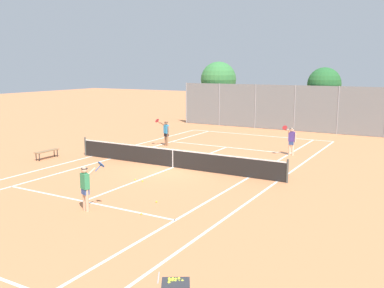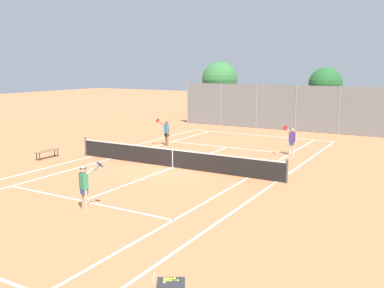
# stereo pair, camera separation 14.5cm
# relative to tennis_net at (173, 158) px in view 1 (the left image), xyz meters

# --- Properties ---
(ground_plane) EXTENTS (120.00, 120.00, 0.00)m
(ground_plane) POSITION_rel_tennis_net_xyz_m (0.00, 0.00, -0.51)
(ground_plane) COLOR #CC7A4C
(court_line_markings) EXTENTS (11.10, 23.90, 0.01)m
(court_line_markings) POSITION_rel_tennis_net_xyz_m (0.00, 0.00, -0.51)
(court_line_markings) COLOR white
(court_line_markings) RESTS_ON ground
(tennis_net) EXTENTS (12.00, 0.10, 1.07)m
(tennis_net) POSITION_rel_tennis_net_xyz_m (0.00, 0.00, 0.00)
(tennis_net) COLOR #474C47
(tennis_net) RESTS_ON ground
(player_near_side) EXTENTS (0.82, 0.70, 1.77)m
(player_near_side) POSITION_rel_tennis_net_xyz_m (0.89, -7.16, 0.42)
(player_near_side) COLOR #D8A884
(player_near_side) RESTS_ON ground
(player_far_left) EXTENTS (0.84, 0.69, 1.77)m
(player_far_left) POSITION_rel_tennis_net_xyz_m (-3.61, 4.90, 0.42)
(player_far_left) COLOR #936B4C
(player_far_left) RESTS_ON ground
(player_far_right) EXTENTS (0.67, 0.73, 1.77)m
(player_far_right) POSITION_rel_tennis_net_xyz_m (4.32, 5.95, 0.42)
(player_far_right) COLOR beige
(player_far_right) RESTS_ON ground
(loose_tennis_ball_0) EXTENTS (0.07, 0.07, 0.07)m
(loose_tennis_ball_0) POSITION_rel_tennis_net_xyz_m (-4.78, 2.33, -0.48)
(loose_tennis_ball_0) COLOR #D1DB33
(loose_tennis_ball_0) RESTS_ON ground
(loose_tennis_ball_1) EXTENTS (0.07, 0.07, 0.07)m
(loose_tennis_ball_1) POSITION_rel_tennis_net_xyz_m (2.51, -5.15, -0.48)
(loose_tennis_ball_1) COLOR #D1DB33
(loose_tennis_ball_1) RESTS_ON ground
(loose_tennis_ball_2) EXTENTS (0.07, 0.07, 0.07)m
(loose_tennis_ball_2) POSITION_rel_tennis_net_xyz_m (-0.14, -2.98, -0.48)
(loose_tennis_ball_2) COLOR #D1DB33
(loose_tennis_ball_2) RESTS_ON ground
(loose_tennis_ball_3) EXTENTS (0.07, 0.07, 0.07)m
(loose_tennis_ball_3) POSITION_rel_tennis_net_xyz_m (2.83, -6.53, -0.48)
(loose_tennis_ball_3) COLOR #D1DB33
(loose_tennis_ball_3) RESTS_ON ground
(loose_tennis_ball_4) EXTENTS (0.07, 0.07, 0.07)m
(loose_tennis_ball_4) POSITION_rel_tennis_net_xyz_m (-1.20, 3.99, -0.48)
(loose_tennis_ball_4) COLOR #D1DB33
(loose_tennis_ball_4) RESTS_ON ground
(loose_tennis_ball_5) EXTENTS (0.07, 0.07, 0.07)m
(loose_tennis_ball_5) POSITION_rel_tennis_net_xyz_m (0.31, -3.01, -0.48)
(loose_tennis_ball_5) COLOR #D1DB33
(loose_tennis_ball_5) RESTS_ON ground
(courtside_bench) EXTENTS (0.36, 1.50, 0.47)m
(courtside_bench) POSITION_rel_tennis_net_xyz_m (-7.21, -1.71, -0.10)
(courtside_bench) COLOR olive
(courtside_bench) RESTS_ON ground
(back_fence) EXTENTS (16.67, 0.08, 3.64)m
(back_fence) POSITION_rel_tennis_net_xyz_m (0.00, 15.45, 1.31)
(back_fence) COLOR gray
(back_fence) RESTS_ON ground
(tree_behind_left) EXTENTS (3.23, 3.23, 5.51)m
(tree_behind_left) POSITION_rel_tennis_net_xyz_m (-6.09, 17.37, 3.28)
(tree_behind_left) COLOR brown
(tree_behind_left) RESTS_ON ground
(tree_behind_right) EXTENTS (2.63, 2.63, 5.01)m
(tree_behind_right) POSITION_rel_tennis_net_xyz_m (3.52, 17.06, 3.10)
(tree_behind_right) COLOR brown
(tree_behind_right) RESTS_ON ground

